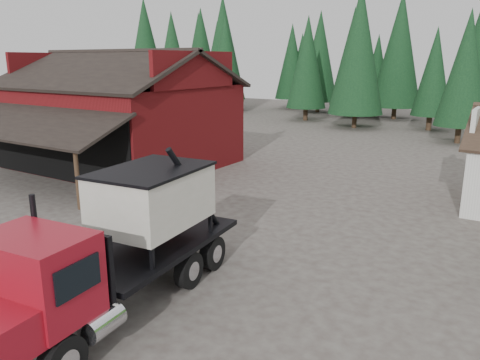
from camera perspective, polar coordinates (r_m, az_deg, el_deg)
The scene contains 7 objects.
ground at distance 17.02m, azimuth -12.44°, elevation -8.48°, with size 120.00×120.00×0.00m, color #4B413B.
red_barn at distance 30.76m, azimuth -14.36°, elevation 6.82°, with size 12.80×13.63×7.18m.
conifer_backdrop at distance 54.52m, azimuth 20.50°, elevation 6.66°, with size 76.00×16.00×16.00m, color black, non-canonical shape.
near_pine_a at distance 51.23m, azimuth -8.23°, elevation 14.14°, with size 4.40×4.40×11.40m.
near_pine_b at distance 41.29m, azimuth 25.81°, elevation 12.16°, with size 3.96×3.96×10.40m.
near_pine_d at distance 47.48m, azimuth 14.26°, elevation 15.06°, with size 5.28×5.28×13.40m.
feed_truck at distance 12.81m, azimuth -14.68°, elevation -7.14°, with size 3.40×9.31×4.11m.
Camera 1 is at (11.29, -10.94, 6.53)m, focal length 35.00 mm.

